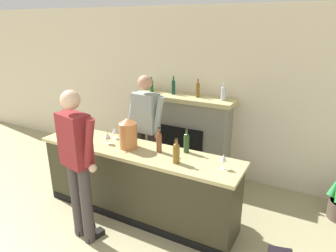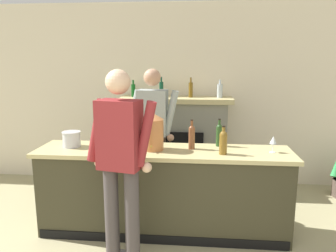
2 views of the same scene
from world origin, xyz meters
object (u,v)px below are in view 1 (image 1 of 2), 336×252
wine_bottle_chardonnay_pale (159,141)px  copper_dispenser (128,133)px  wine_glass_back_row (224,158)px  wine_bottle_port_short (186,142)px  wine_bottle_rose_blush (176,152)px  wine_glass_by_dispenser (115,131)px  fireplace_stone (185,135)px  ice_bucket_steel (77,129)px  wine_glass_mid_counter (108,136)px  person_bartender (146,130)px  person_customer (77,161)px

wine_bottle_chardonnay_pale → copper_dispenser: bearing=-170.5°
wine_bottle_chardonnay_pale → wine_glass_back_row: bearing=-4.1°
copper_dispenser → wine_bottle_chardonnay_pale: size_ratio=1.23×
copper_dispenser → wine_bottle_port_short: 0.75m
copper_dispenser → wine_glass_back_row: 1.27m
copper_dispenser → wine_bottle_rose_blush: copper_dispenser is taller
wine_bottle_rose_blush → wine_glass_back_row: wine_bottle_rose_blush is taller
copper_dispenser → wine_bottle_port_short: bearing=17.2°
wine_glass_by_dispenser → fireplace_stone: bearing=66.9°
ice_bucket_steel → copper_dispenser: bearing=-2.2°
copper_dispenser → wine_glass_mid_counter: bearing=-174.7°
person_bartender → copper_dispenser: person_bartender is taller
copper_dispenser → wine_bottle_chardonnay_pale: (0.41, 0.07, -0.06)m
wine_bottle_chardonnay_pale → wine_bottle_rose_blush: size_ratio=1.10×
fireplace_stone → wine_glass_by_dispenser: (-0.52, -1.22, 0.37)m
wine_glass_by_dispenser → person_bartender: bearing=52.5°
person_bartender → wine_bottle_rose_blush: person_bartender is taller
wine_bottle_chardonnay_pale → wine_bottle_rose_blush: (0.33, -0.17, -0.01)m
person_customer → person_bartender: bearing=85.3°
fireplace_stone → ice_bucket_steel: bearing=-128.3°
wine_bottle_port_short → person_customer: bearing=-133.8°
copper_dispenser → wine_glass_mid_counter: copper_dispenser is taller
wine_bottle_rose_blush → wine_glass_back_row: 0.54m
ice_bucket_steel → wine_glass_back_row: 2.19m
wine_bottle_chardonnay_pale → wine_glass_by_dispenser: size_ratio=2.05×
person_bartender → person_customer: bearing=-94.7°
wine_bottle_rose_blush → wine_glass_mid_counter: wine_bottle_rose_blush is taller
person_bartender → wine_glass_mid_counter: 0.63m
fireplace_stone → wine_glass_by_dispenser: bearing=-113.1°
wine_bottle_rose_blush → wine_glass_by_dispenser: bearing=165.5°
ice_bucket_steel → wine_glass_mid_counter: (0.61, -0.07, 0.03)m
fireplace_stone → person_customer: person_customer is taller
wine_glass_back_row → wine_bottle_port_short: bearing=158.7°
copper_dispenser → ice_bucket_steel: 0.93m
wine_bottle_chardonnay_pale → wine_bottle_port_short: bearing=26.7°
wine_glass_back_row → wine_glass_mid_counter: (-1.58, -0.04, -0.01)m
fireplace_stone → copper_dispenser: 1.48m
person_bartender → wine_glass_back_row: size_ratio=10.24×
wine_bottle_port_short → copper_dispenser: bearing=-162.8°
ice_bucket_steel → wine_bottle_port_short: 1.65m
fireplace_stone → wine_glass_by_dispenser: size_ratio=10.45×
person_customer → wine_glass_back_row: 1.62m
person_customer → wine_bottle_chardonnay_pale: person_customer is taller
ice_bucket_steel → wine_bottle_chardonnay_pale: size_ratio=0.63×
wine_glass_mid_counter → wine_bottle_chardonnay_pale: bearing=7.7°
wine_glass_mid_counter → wine_glass_back_row: bearing=1.4°
wine_bottle_port_short → wine_bottle_rose_blush: bearing=-85.9°
wine_bottle_port_short → person_bartender: bearing=157.8°
ice_bucket_steel → wine_bottle_port_short: bearing=6.5°
wine_bottle_chardonnay_pale → person_customer: bearing=-127.2°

